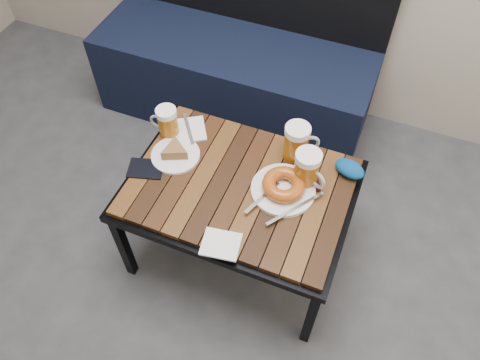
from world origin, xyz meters
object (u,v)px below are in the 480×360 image
at_px(plate_pie, 175,153).
at_px(cafe_table, 240,192).
at_px(plate_bagel, 283,187).
at_px(passport_navy, 146,169).
at_px(bench, 236,71).
at_px(knit_pouch, 350,169).
at_px(passport_burgundy, 305,178).
at_px(beer_mug_centre, 297,142).
at_px(beer_mug_right, 307,169).
at_px(beer_mug_left, 167,122).

bearing_deg(plate_pie, cafe_table, -6.89).
distance_m(plate_pie, plate_bagel, 0.44).
height_order(cafe_table, passport_navy, passport_navy).
distance_m(bench, plate_bagel, 0.96).
xyz_separation_m(passport_navy, knit_pouch, (0.72, 0.27, 0.02)).
height_order(passport_navy, knit_pouch, knit_pouch).
bearing_deg(passport_burgundy, plate_pie, 163.67).
height_order(plate_bagel, passport_burgundy, plate_bagel).
relative_size(plate_pie, plate_bagel, 0.65).
relative_size(beer_mug_centre, beer_mug_right, 1.01).
xyz_separation_m(beer_mug_centre, plate_pie, (-0.43, -0.18, -0.06)).
bearing_deg(beer_mug_centre, beer_mug_right, -84.73).
relative_size(cafe_table, beer_mug_right, 5.46).
bearing_deg(beer_mug_centre, beer_mug_left, 160.18).
height_order(beer_mug_centre, plate_bagel, beer_mug_centre).
relative_size(beer_mug_left, beer_mug_centre, 0.85).
xyz_separation_m(beer_mug_right, knit_pouch, (0.14, 0.10, -0.05)).
bearing_deg(beer_mug_left, passport_navy, 88.00).
xyz_separation_m(beer_mug_left, plate_bagel, (0.52, -0.10, -0.04)).
relative_size(beer_mug_centre, plate_pie, 0.82).
bearing_deg(knit_pouch, beer_mug_centre, 177.89).
xyz_separation_m(plate_bagel, passport_navy, (-0.52, -0.10, -0.02)).
distance_m(plate_bagel, passport_navy, 0.53).
distance_m(cafe_table, plate_bagel, 0.18).
height_order(beer_mug_right, knit_pouch, beer_mug_right).
relative_size(plate_pie, knit_pouch, 1.61).
bearing_deg(beer_mug_right, cafe_table, -128.06).
bearing_deg(cafe_table, plate_pie, 173.11).
bearing_deg(bench, cafe_table, -66.56).
relative_size(passport_burgundy, knit_pouch, 1.11).
distance_m(passport_navy, passport_burgundy, 0.61).
bearing_deg(plate_pie, beer_mug_right, 7.73).
bearing_deg(bench, beer_mug_left, -90.80).
height_order(beer_mug_left, plate_pie, beer_mug_left).
bearing_deg(passport_burgundy, plate_bagel, -149.67).
xyz_separation_m(cafe_table, beer_mug_left, (-0.36, 0.13, 0.11)).
relative_size(cafe_table, knit_pouch, 7.11).
height_order(cafe_table, beer_mug_right, beer_mug_right).
distance_m(beer_mug_left, plate_pie, 0.13).
distance_m(beer_mug_centre, plate_pie, 0.47).
height_order(beer_mug_right, passport_burgundy, beer_mug_right).
height_order(bench, cafe_table, bench).
bearing_deg(plate_pie, passport_burgundy, 9.71).
xyz_separation_m(beer_mug_left, beer_mug_right, (0.58, -0.03, 0.01)).
relative_size(beer_mug_left, beer_mug_right, 0.86).
bearing_deg(bench, plate_pie, -84.87).
relative_size(bench, plate_bagel, 4.81).
height_order(beer_mug_centre, passport_burgundy, beer_mug_centre).
bearing_deg(bench, passport_burgundy, -50.68).
height_order(bench, knit_pouch, bench).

